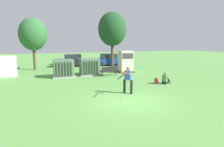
{
  "coord_description": "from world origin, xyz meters",
  "views": [
    {
      "loc": [
        -4.51,
        -9.39,
        3.29
      ],
      "look_at": [
        0.23,
        3.5,
        1.0
      ],
      "focal_mm": 30.89,
      "sensor_mm": 36.0,
      "label": 1
    }
  ],
  "objects_px": {
    "generator_enclosure": "(126,62)",
    "parked_car_leftmost": "(72,61)",
    "seated_spectator": "(166,79)",
    "transformer_west": "(64,69)",
    "park_bench": "(109,70)",
    "backpack": "(156,81)",
    "sports_ball": "(123,100)",
    "parked_car_left_of_center": "(108,60)",
    "transformer_mid_west": "(90,67)",
    "batter": "(128,79)"
  },
  "relations": [
    {
      "from": "seated_spectator",
      "to": "parked_car_leftmost",
      "type": "xyz_separation_m",
      "value": [
        -5.28,
        13.4,
        0.38
      ]
    },
    {
      "from": "park_bench",
      "to": "sports_ball",
      "type": "distance_m",
      "value": 7.92
    },
    {
      "from": "parked_car_leftmost",
      "to": "transformer_west",
      "type": "bearing_deg",
      "value": -103.93
    },
    {
      "from": "transformer_west",
      "to": "backpack",
      "type": "distance_m",
      "value": 8.53
    },
    {
      "from": "batter",
      "to": "sports_ball",
      "type": "xyz_separation_m",
      "value": [
        -0.85,
        -1.22,
        -0.93
      ]
    },
    {
      "from": "transformer_mid_west",
      "to": "sports_ball",
      "type": "relative_size",
      "value": 23.33
    },
    {
      "from": "transformer_mid_west",
      "to": "parked_car_left_of_center",
      "type": "bearing_deg",
      "value": 57.94
    },
    {
      "from": "park_bench",
      "to": "parked_car_left_of_center",
      "type": "xyz_separation_m",
      "value": [
        2.65,
        8.02,
        0.22
      ]
    },
    {
      "from": "backpack",
      "to": "transformer_west",
      "type": "bearing_deg",
      "value": 139.82
    },
    {
      "from": "parked_car_left_of_center",
      "to": "transformer_mid_west",
      "type": "bearing_deg",
      "value": -122.06
    },
    {
      "from": "generator_enclosure",
      "to": "transformer_west",
      "type": "bearing_deg",
      "value": -174.12
    },
    {
      "from": "sports_ball",
      "to": "transformer_mid_west",
      "type": "bearing_deg",
      "value": 88.61
    },
    {
      "from": "backpack",
      "to": "parked_car_leftmost",
      "type": "distance_m",
      "value": 13.94
    },
    {
      "from": "parked_car_left_of_center",
      "to": "transformer_west",
      "type": "bearing_deg",
      "value": -133.91
    },
    {
      "from": "generator_enclosure",
      "to": "parked_car_left_of_center",
      "type": "relative_size",
      "value": 0.55
    },
    {
      "from": "transformer_mid_west",
      "to": "parked_car_leftmost",
      "type": "xyz_separation_m",
      "value": [
        -0.63,
        7.45,
        -0.04
      ]
    },
    {
      "from": "sports_ball",
      "to": "seated_spectator",
      "type": "xyz_separation_m",
      "value": [
        4.86,
        2.81,
        0.33
      ]
    },
    {
      "from": "batter",
      "to": "parked_car_leftmost",
      "type": "relative_size",
      "value": 0.4
    },
    {
      "from": "backpack",
      "to": "sports_ball",
      "type": "bearing_deg",
      "value": -143.72
    },
    {
      "from": "transformer_mid_west",
      "to": "parked_car_left_of_center",
      "type": "xyz_separation_m",
      "value": [
        4.34,
        6.93,
        -0.04
      ]
    },
    {
      "from": "generator_enclosure",
      "to": "backpack",
      "type": "height_order",
      "value": "generator_enclosure"
    },
    {
      "from": "park_bench",
      "to": "backpack",
      "type": "bearing_deg",
      "value": -63.6
    },
    {
      "from": "transformer_mid_west",
      "to": "batter",
      "type": "xyz_separation_m",
      "value": [
        0.63,
        -7.55,
        0.19
      ]
    },
    {
      "from": "generator_enclosure",
      "to": "parked_car_leftmost",
      "type": "xyz_separation_m",
      "value": [
        -4.73,
        6.97,
        -0.38
      ]
    },
    {
      "from": "park_bench",
      "to": "batter",
      "type": "xyz_separation_m",
      "value": [
        -1.06,
        -6.46,
        0.44
      ]
    },
    {
      "from": "sports_ball",
      "to": "backpack",
      "type": "relative_size",
      "value": 0.2
    },
    {
      "from": "transformer_mid_west",
      "to": "seated_spectator",
      "type": "xyz_separation_m",
      "value": [
        4.65,
        -5.95,
        -0.41
      ]
    },
    {
      "from": "batter",
      "to": "park_bench",
      "type": "bearing_deg",
      "value": 80.72
    },
    {
      "from": "transformer_mid_west",
      "to": "generator_enclosure",
      "type": "distance_m",
      "value": 4.14
    },
    {
      "from": "backpack",
      "to": "parked_car_leftmost",
      "type": "bearing_deg",
      "value": 109.29
    },
    {
      "from": "transformer_mid_west",
      "to": "backpack",
      "type": "bearing_deg",
      "value": -55.08
    },
    {
      "from": "sports_ball",
      "to": "parked_car_left_of_center",
      "type": "bearing_deg",
      "value": 73.82
    },
    {
      "from": "park_bench",
      "to": "backpack",
      "type": "xyz_separation_m",
      "value": [
        2.28,
        -4.6,
        -0.32
      ]
    },
    {
      "from": "seated_spectator",
      "to": "transformer_west",
      "type": "bearing_deg",
      "value": 141.3
    },
    {
      "from": "generator_enclosure",
      "to": "parked_car_leftmost",
      "type": "height_order",
      "value": "generator_enclosure"
    },
    {
      "from": "generator_enclosure",
      "to": "sports_ball",
      "type": "xyz_separation_m",
      "value": [
        -4.31,
        -9.24,
        -1.09
      ]
    },
    {
      "from": "parked_car_leftmost",
      "to": "backpack",
      "type": "bearing_deg",
      "value": -70.71
    },
    {
      "from": "transformer_west",
      "to": "parked_car_left_of_center",
      "type": "relative_size",
      "value": 0.5
    },
    {
      "from": "generator_enclosure",
      "to": "backpack",
      "type": "bearing_deg",
      "value": -91.18
    },
    {
      "from": "seated_spectator",
      "to": "backpack",
      "type": "xyz_separation_m",
      "value": [
        -0.67,
        0.26,
        -0.16
      ]
    },
    {
      "from": "seated_spectator",
      "to": "backpack",
      "type": "relative_size",
      "value": 2.19
    },
    {
      "from": "generator_enclosure",
      "to": "transformer_mid_west",
      "type": "bearing_deg",
      "value": -173.33
    },
    {
      "from": "sports_ball",
      "to": "backpack",
      "type": "height_order",
      "value": "backpack"
    },
    {
      "from": "generator_enclosure",
      "to": "seated_spectator",
      "type": "distance_m",
      "value": 6.5
    },
    {
      "from": "generator_enclosure",
      "to": "sports_ball",
      "type": "bearing_deg",
      "value": -115.02
    },
    {
      "from": "parked_car_leftmost",
      "to": "parked_car_left_of_center",
      "type": "xyz_separation_m",
      "value": [
        4.97,
        -0.52,
        0.0
      ]
    },
    {
      "from": "transformer_west",
      "to": "transformer_mid_west",
      "type": "relative_size",
      "value": 1.0
    },
    {
      "from": "transformer_west",
      "to": "park_bench",
      "type": "bearing_deg",
      "value": -11.89
    },
    {
      "from": "sports_ball",
      "to": "parked_car_leftmost",
      "type": "distance_m",
      "value": 16.24
    },
    {
      "from": "backpack",
      "to": "transformer_mid_west",
      "type": "bearing_deg",
      "value": 124.92
    }
  ]
}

